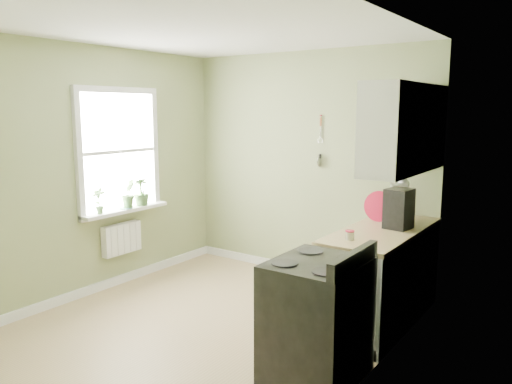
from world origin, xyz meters
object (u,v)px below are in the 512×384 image
Objects in this scene: kettle at (391,206)px; stove at (317,319)px; coffee_maker at (398,210)px; stand_mixer at (398,204)px.

stove is at bearing -85.07° from kettle.
kettle is 0.46× the size of coffee_maker.
stove is 1.75m from stand_mixer.
stand_mixer is at bearing 89.26° from stove.
coffee_maker is at bearing 85.18° from stove.
stand_mixer is at bearing -61.20° from kettle.
stove is 2.74× the size of coffee_maker.
stove is at bearing -94.82° from coffee_maker.
stand_mixer is 2.45× the size of kettle.
coffee_maker is (0.29, -0.61, 0.09)m from kettle.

